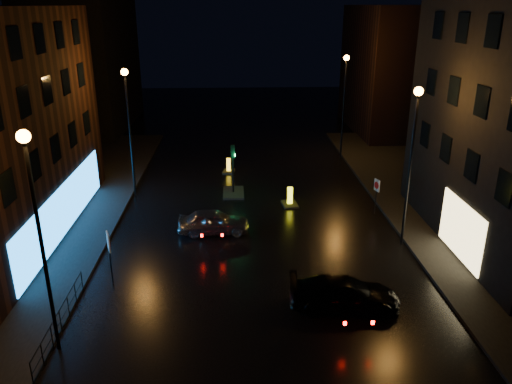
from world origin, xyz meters
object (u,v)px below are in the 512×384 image
road_sign_left (109,246)px  silver_hatchback (214,222)px  dark_sedan (344,294)px  bollard_near (290,201)px  traffic_signal (233,187)px  bollard_far (229,169)px  road_sign_right (377,188)px

road_sign_left → silver_hatchback: bearing=29.5°
dark_sedan → bollard_near: bearing=10.3°
traffic_signal → dark_sedan: traffic_signal is taller
bollard_near → road_sign_left: 13.13m
silver_hatchback → bollard_near: 6.15m
traffic_signal → road_sign_left: 12.83m
bollard_near → bollard_far: size_ratio=1.07×
silver_hatchback → road_sign_left: size_ratio=1.53×
traffic_signal → road_sign_left: size_ratio=1.33×
dark_sedan → bollard_near: (-1.02, 11.59, -0.41)m
bollard_near → bollard_far: (-3.94, 6.89, -0.02)m
traffic_signal → dark_sedan: (4.62, -13.83, 0.17)m
silver_hatchback → road_sign_left: road_sign_left is taller
silver_hatchback → bollard_far: size_ratio=2.88×
bollard_far → road_sign_right: bearing=-34.4°
bollard_near → silver_hatchback: bearing=-146.2°
silver_hatchback → bollard_near: silver_hatchback is taller
traffic_signal → bollard_near: 4.24m
bollard_far → road_sign_left: (-5.25, -16.12, 1.70)m
bollard_near → bollard_far: bollard_near is taller
road_sign_right → traffic_signal: bearing=-42.1°
road_sign_left → traffic_signal: bearing=43.5°
traffic_signal → dark_sedan: 14.58m
silver_hatchback → road_sign_right: size_ratio=1.77×
road_sign_left → bollard_near: bearing=24.6°
traffic_signal → silver_hatchback: 6.24m
bollard_near → road_sign_left: size_ratio=0.57×
road_sign_right → silver_hatchback: bearing=-4.9°
dark_sedan → bollard_far: (-4.96, 18.48, -0.43)m
traffic_signal → road_sign_left: bearing=-116.0°
road_sign_left → road_sign_right: (14.23, 7.56, -0.26)m
bollard_far → traffic_signal: bearing=-76.6°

